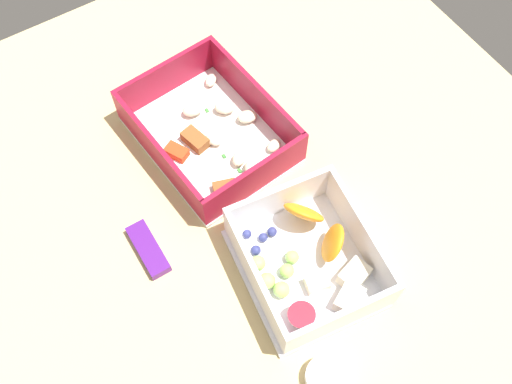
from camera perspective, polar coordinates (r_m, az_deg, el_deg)
table_surface at (r=72.06cm, az=-0.58°, el=-0.67°), size 80.00×80.00×2.00cm
pasta_container at (r=73.94cm, az=-4.37°, el=5.77°), size 21.04×16.84×5.84cm
fruit_bowl at (r=65.54cm, az=5.21°, el=-6.67°), size 17.65×15.58×5.98cm
candy_bar at (r=68.61cm, az=-10.48°, el=-5.38°), size 7.04×2.51×1.20cm
paper_cup_liner at (r=63.38cm, az=6.77°, el=-17.42°), size 4.21×4.21×1.68cm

